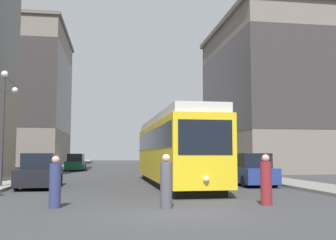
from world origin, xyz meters
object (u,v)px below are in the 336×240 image
(pedestrian_on_sidewalk, at_px, (55,184))
(pedestrian_crossing_near, at_px, (166,183))
(parked_car_right_far, at_px, (251,171))
(pedestrian_crossing_far, at_px, (266,181))
(streetcar, at_px, (173,148))
(transit_bus, at_px, (188,152))
(parked_car_left_near, at_px, (40,172))
(parked_car_left_mid, at_px, (76,163))
(lamp_post_left_near, at_px, (3,110))

(pedestrian_on_sidewalk, bearing_deg, pedestrian_crossing_near, 130.75)
(parked_car_right_far, xyz_separation_m, pedestrian_crossing_far, (-2.53, -8.15, -0.02))
(streetcar, relative_size, transit_bus, 1.32)
(parked_car_left_near, height_order, pedestrian_on_sidewalk, parked_car_left_near)
(parked_car_left_mid, xyz_separation_m, parked_car_right_far, (11.62, -21.44, -0.00))
(streetcar, xyz_separation_m, parked_car_right_far, (4.34, -0.98, -1.26))
(parked_car_left_near, relative_size, pedestrian_crossing_near, 2.63)
(pedestrian_crossing_far, bearing_deg, pedestrian_on_sidewalk, 95.99)
(parked_car_left_mid, distance_m, parked_car_right_far, 24.39)
(transit_bus, bearing_deg, lamp_post_left_near, -130.93)
(streetcar, height_order, transit_bus, streetcar)
(pedestrian_crossing_far, bearing_deg, parked_car_left_near, 56.17)
(pedestrian_crossing_near, xyz_separation_m, lamp_post_left_near, (-7.41, 8.35, 3.24))
(parked_car_left_near, bearing_deg, pedestrian_crossing_far, -42.76)
(streetcar, distance_m, pedestrian_crossing_far, 9.40)
(transit_bus, xyz_separation_m, pedestrian_crossing_far, (-2.06, -23.77, -1.12))
(parked_car_left_near, distance_m, pedestrian_crossing_far, 12.41)
(parked_car_right_far, distance_m, pedestrian_on_sidewalk, 12.46)
(parked_car_left_near, xyz_separation_m, parked_car_right_far, (11.62, -0.30, -0.00))
(parked_car_left_near, bearing_deg, pedestrian_crossing_near, -57.54)
(parked_car_left_mid, height_order, lamp_post_left_near, lamp_post_left_near)
(transit_bus, xyz_separation_m, parked_car_right_far, (0.47, -15.62, -1.10))
(transit_bus, relative_size, pedestrian_on_sidewalk, 6.53)
(parked_car_left_near, xyz_separation_m, pedestrian_crossing_far, (9.09, -8.45, -0.02))
(parked_car_left_near, bearing_deg, transit_bus, 54.11)
(parked_car_left_mid, xyz_separation_m, pedestrian_crossing_far, (9.09, -29.59, -0.02))
(parked_car_left_mid, distance_m, pedestrian_crossing_near, 30.36)
(parked_car_left_near, distance_m, parked_car_left_mid, 21.14)
(transit_bus, relative_size, pedestrian_crossing_near, 6.32)
(parked_car_left_mid, bearing_deg, parked_car_left_near, -88.29)
(lamp_post_left_near, bearing_deg, pedestrian_crossing_near, -48.41)
(streetcar, height_order, pedestrian_on_sidewalk, streetcar)
(parked_car_right_far, height_order, pedestrian_on_sidewalk, parked_car_right_far)
(pedestrian_crossing_near, bearing_deg, pedestrian_on_sidewalk, -13.67)
(transit_bus, distance_m, pedestrian_crossing_far, 23.89)
(transit_bus, relative_size, lamp_post_left_near, 1.86)
(transit_bus, height_order, pedestrian_crossing_near, transit_bus)
(parked_car_left_mid, xyz_separation_m, pedestrian_on_sidewalk, (1.87, -29.20, -0.04))
(lamp_post_left_near, bearing_deg, pedestrian_on_sidewalk, -63.87)
(transit_bus, distance_m, pedestrian_crossing_near, 24.71)
(transit_bus, height_order, pedestrian_crossing_far, transit_bus)
(parked_car_right_far, distance_m, pedestrian_crossing_near, 10.40)
(streetcar, relative_size, pedestrian_crossing_near, 8.33)
(streetcar, relative_size, parked_car_right_far, 3.43)
(transit_bus, bearing_deg, pedestrian_crossing_far, -96.12)
(streetcar, distance_m, parked_car_left_mid, 21.76)
(parked_car_left_mid, xyz_separation_m, lamp_post_left_near, (-1.90, -21.51, 3.22))
(transit_bus, bearing_deg, parked_car_left_mid, 151.23)
(parked_car_left_mid, bearing_deg, lamp_post_left_near, -93.34)
(streetcar, height_order, parked_car_left_near, streetcar)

